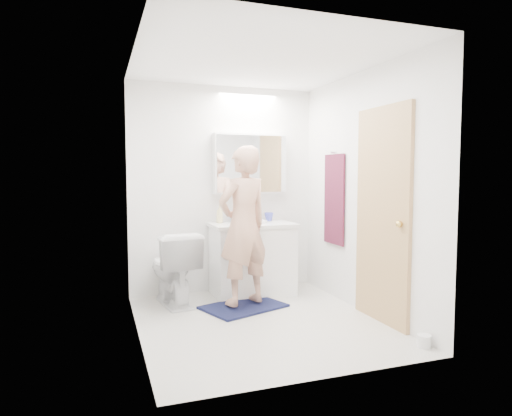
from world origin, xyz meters
name	(u,v)px	position (x,y,z in m)	size (l,w,h in m)	color
floor	(260,322)	(0.00, 0.00, 0.00)	(2.50, 2.50, 0.00)	silver
ceiling	(260,60)	(0.00, 0.00, 2.40)	(2.50, 2.50, 0.00)	white
wall_back	(224,189)	(0.00, 1.25, 1.20)	(2.50, 2.50, 0.00)	white
wall_front	(325,201)	(0.00, -1.25, 1.20)	(2.50, 2.50, 0.00)	white
wall_left	(136,196)	(-1.10, 0.00, 1.20)	(2.50, 2.50, 0.00)	white
wall_right	(364,192)	(1.10, 0.00, 1.20)	(2.50, 2.50, 0.00)	white
vanity_cabinet	(252,260)	(0.26, 0.96, 0.39)	(0.90, 0.55, 0.78)	white
countertop	(252,225)	(0.26, 0.96, 0.80)	(0.95, 0.58, 0.04)	white
sink_basin	(252,222)	(0.26, 0.99, 0.84)	(0.36, 0.36, 0.03)	white
faucet	(246,215)	(0.26, 1.19, 0.90)	(0.02, 0.02, 0.16)	silver
medicine_cabinet	(250,164)	(0.30, 1.18, 1.50)	(0.88, 0.14, 0.70)	white
mirror_panel	(252,164)	(0.30, 1.10, 1.50)	(0.84, 0.01, 0.66)	silver
toilet	(173,268)	(-0.67, 0.85, 0.39)	(0.44, 0.77, 0.78)	white
bath_rug	(244,307)	(-0.01, 0.47, 0.01)	(0.80, 0.55, 0.02)	#15133E
person	(243,225)	(-0.01, 0.47, 0.86)	(0.59, 0.39, 1.62)	tan
door	(382,215)	(1.08, -0.35, 1.00)	(0.04, 0.80, 2.00)	tan
door_knob	(399,224)	(1.04, -0.65, 0.95)	(0.06, 0.06, 0.06)	gold
towel	(334,199)	(1.08, 0.55, 1.10)	(0.02, 0.42, 1.00)	#161137
towel_hook	(334,152)	(1.07, 0.55, 1.62)	(0.02, 0.02, 0.07)	silver
soap_bottle_a	(220,214)	(-0.09, 1.11, 0.92)	(0.08, 0.08, 0.21)	beige
soap_bottle_b	(236,214)	(0.12, 1.15, 0.91)	(0.08, 0.08, 0.18)	#5B81C3
toothbrush_cup	(269,217)	(0.52, 1.12, 0.87)	(0.11, 0.11, 0.10)	#3D45B7
toilet_paper_roll	(424,341)	(1.03, -1.02, 0.05)	(0.11, 0.11, 0.10)	white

